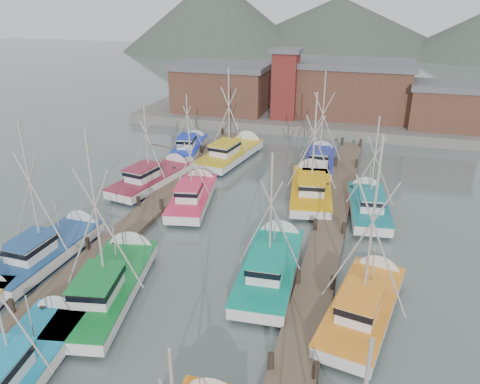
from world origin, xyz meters
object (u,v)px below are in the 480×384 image
(boat_0, at_px, (24,362))
(boat_8, at_px, (194,195))
(boat_4, at_px, (111,283))
(lookout_tower, at_px, (285,84))
(boat_12, at_px, (233,153))

(boat_0, relative_size, boat_8, 1.04)
(boat_8, bearing_deg, boat_0, -101.65)
(boat_4, relative_size, boat_8, 1.17)
(lookout_tower, height_order, boat_4, boat_4)
(lookout_tower, bearing_deg, boat_4, -93.25)
(boat_0, bearing_deg, lookout_tower, 79.28)
(boat_8, distance_m, boat_12, 11.52)
(lookout_tower, xyz_separation_m, boat_4, (-2.19, -38.46, -4.86))
(boat_0, height_order, boat_4, boat_4)
(boat_0, relative_size, boat_12, 0.90)
(boat_12, bearing_deg, boat_4, -80.41)
(boat_0, height_order, boat_12, boat_12)
(boat_4, height_order, boat_12, boat_4)
(lookout_tower, height_order, boat_12, lookout_tower)
(boat_8, bearing_deg, lookout_tower, 74.19)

